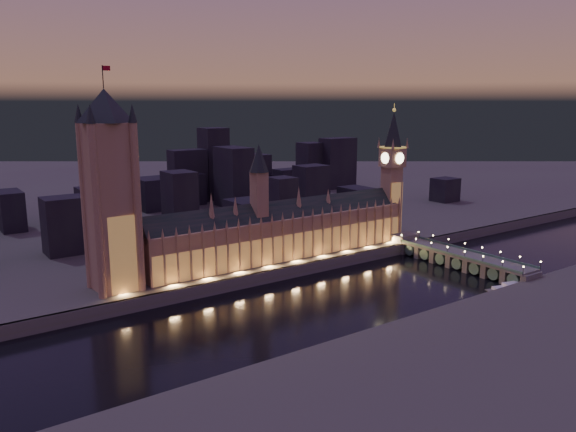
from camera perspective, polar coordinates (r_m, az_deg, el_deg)
ground_plane at (r=338.59m, az=4.70°, el=-7.95°), size 2000.00×2000.00×0.00m
north_bank at (r=799.06m, az=-19.86°, el=3.05°), size 2000.00×960.00×8.00m
embankment_wall at (r=368.09m, az=0.62°, el=-5.64°), size 2000.00×2.50×8.00m
palace_of_westminster at (r=381.98m, az=-0.46°, el=-1.53°), size 202.00×21.45×78.00m
victoria_tower at (r=323.84m, az=-17.67°, el=3.31°), size 31.68×31.68×123.68m
elizabeth_tower at (r=440.71m, az=10.55°, el=5.21°), size 18.00×18.00×103.55m
westminster_bridge at (r=408.94m, az=16.72°, el=-4.09°), size 19.51×113.00×15.90m
river_boat at (r=374.63m, az=22.55°, el=-6.64°), size 45.41×22.57×4.50m
city_backdrop at (r=552.80m, az=-9.33°, el=2.92°), size 493.51×215.63×77.05m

